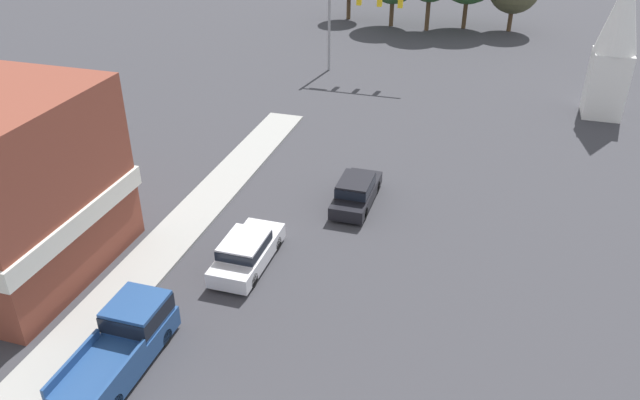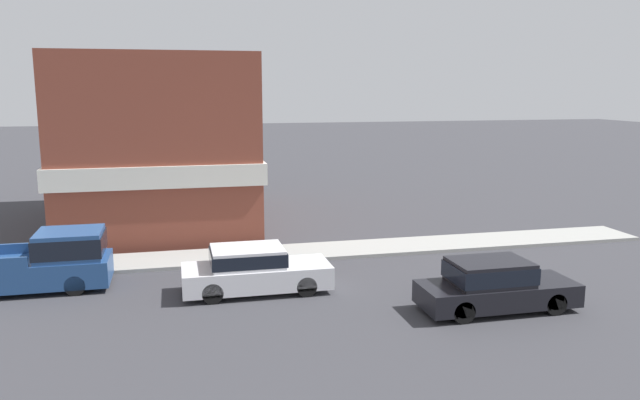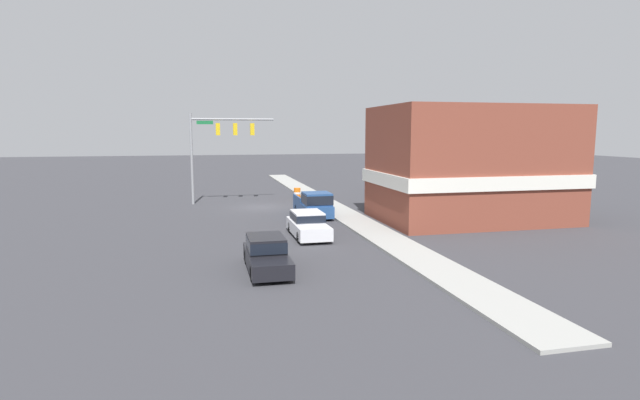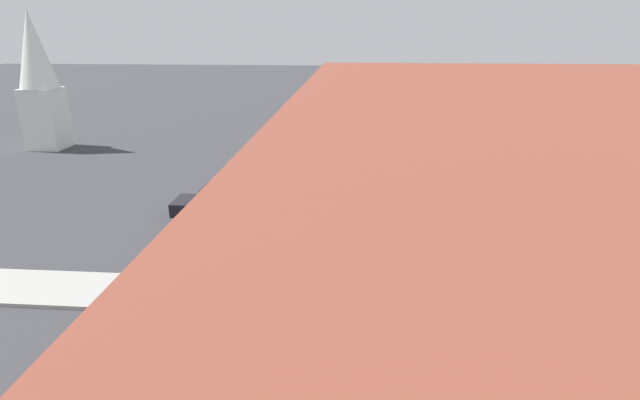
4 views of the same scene
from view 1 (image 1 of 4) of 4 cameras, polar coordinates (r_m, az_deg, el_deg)
name	(u,v)px [view 1 (image 1 of 4)]	position (r m, az deg, el deg)	size (l,w,h in m)	color
far_signal_assembly	(361,6)	(51.77, 3.78, 17.31)	(7.91, 0.49, 7.43)	gray
car_lead	(246,251)	(28.10, -6.74, -4.63)	(1.88, 4.79, 1.52)	black
car_oncoming	(356,191)	(32.66, 3.32, 0.84)	(1.77, 4.73, 1.55)	black
pickup_truck_parked	(126,339)	(24.20, -17.36, -12.07)	(2.01, 5.44, 1.94)	black
church_steeple	(617,41)	(46.93, 25.50, 13.02)	(2.75, 2.75, 10.09)	white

